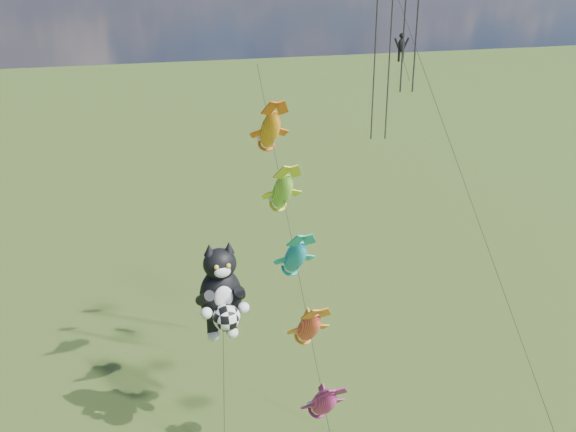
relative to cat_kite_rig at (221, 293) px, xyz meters
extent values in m
cylinder|color=black|center=(-0.35, -1.37, -5.03)|extent=(0.73, 2.66, 6.35)
ellipsoid|color=black|center=(0.00, 0.23, -0.31)|extent=(2.49, 2.20, 3.11)
ellipsoid|color=black|center=(0.00, 0.14, 1.54)|extent=(1.96, 1.84, 1.58)
cone|color=black|center=(-0.49, 0.14, 2.37)|extent=(0.66, 0.66, 0.58)
cone|color=black|center=(0.49, 0.14, 2.37)|extent=(0.66, 0.66, 0.58)
ellipsoid|color=white|center=(0.00, -0.50, 1.40)|extent=(0.89, 0.59, 0.56)
ellipsoid|color=white|center=(0.00, -0.50, -0.02)|extent=(1.03, 0.59, 1.28)
sphere|color=gold|center=(-0.29, -0.56, 1.72)|extent=(0.23, 0.23, 0.23)
sphere|color=gold|center=(0.29, -0.56, 1.72)|extent=(0.23, 0.23, 0.23)
sphere|color=white|center=(-0.92, -0.79, -0.55)|extent=(0.58, 0.58, 0.58)
sphere|color=white|center=(0.93, -0.79, -0.55)|extent=(0.58, 0.58, 0.58)
sphere|color=white|center=(-0.49, 0.09, -2.40)|extent=(0.62, 0.62, 0.62)
sphere|color=white|center=(0.49, 0.09, -2.40)|extent=(0.62, 0.62, 0.62)
sphere|color=white|center=(0.00, -1.08, -0.79)|extent=(1.34, 1.34, 1.34)
cylinder|color=black|center=(3.37, -2.35, 1.04)|extent=(0.19, 15.83, 18.49)
ellipsoid|color=#D83371|center=(3.34, -5.83, -3.03)|extent=(0.98, 2.59, 2.79)
ellipsoid|color=red|center=(3.36, -3.61, -0.44)|extent=(0.98, 2.59, 2.79)
ellipsoid|color=#1982BF|center=(3.38, -1.40, 2.15)|extent=(0.98, 2.59, 2.79)
ellipsoid|color=green|center=(3.40, 0.81, 4.73)|extent=(0.98, 2.59, 2.79)
ellipsoid|color=yellow|center=(3.42, 3.03, 7.32)|extent=(0.98, 2.59, 2.79)
cylinder|color=black|center=(11.65, -4.29, 3.46)|extent=(3.47, 16.75, 23.34)
cylinder|color=black|center=(9.53, 0.90, 12.63)|extent=(0.08, 0.08, 7.05)
cylinder|color=black|center=(10.14, 0.90, 12.63)|extent=(0.08, 0.08, 7.05)
cylinder|color=black|center=(9.53, 4.06, 9.99)|extent=(0.08, 0.08, 8.10)
cylinder|color=black|center=(10.33, 4.06, 9.99)|extent=(0.08, 0.08, 8.10)
camera|label=1|loc=(-5.11, -27.90, 15.14)|focal=40.00mm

